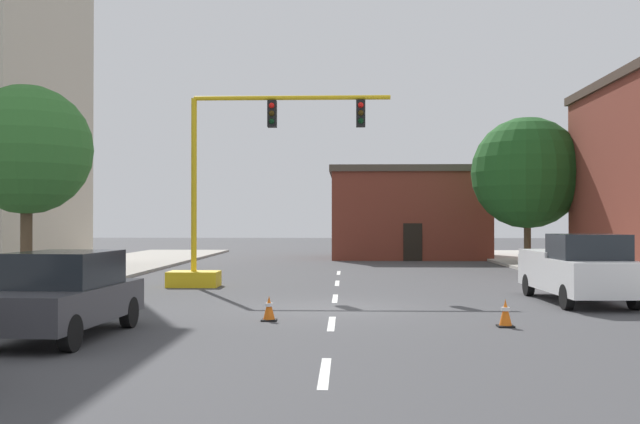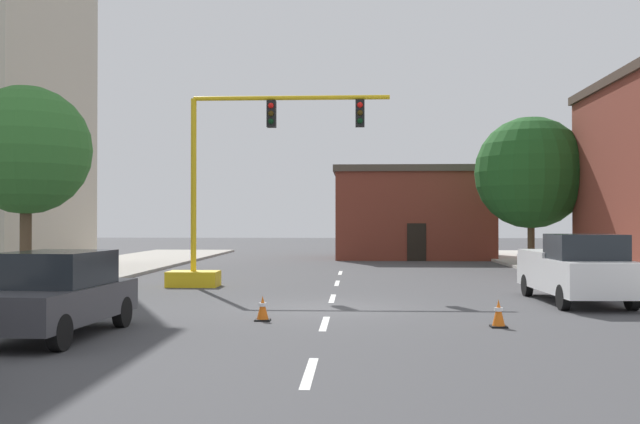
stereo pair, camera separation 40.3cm
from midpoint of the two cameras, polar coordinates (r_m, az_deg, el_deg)
ground_plane at (r=20.27m, az=0.48°, el=-7.37°), size 160.00×160.00×0.00m
sidewalk_left at (r=30.68m, az=-21.23°, el=-4.90°), size 6.00×56.00×0.14m
lane_stripe_seg_1 at (r=11.87m, az=-0.63°, el=-12.16°), size 0.16×2.40×0.01m
lane_stripe_seg_2 at (r=17.29m, az=0.22°, el=-8.52°), size 0.16×2.40×0.01m
lane_stripe_seg_3 at (r=22.75m, az=0.65°, el=-6.62°), size 0.16×2.40×0.01m
lane_stripe_seg_4 at (r=28.22m, az=0.91°, el=-5.46°), size 0.16×2.40×0.01m
lane_stripe_seg_5 at (r=33.71m, az=1.09°, el=-4.67°), size 0.16×2.40×0.01m
building_brick_center at (r=47.29m, az=6.47°, el=-0.08°), size 9.75×7.39×5.64m
traffic_signal_gantry at (r=26.89m, az=-8.04°, el=-1.06°), size 7.93×1.20×6.83m
tree_left_near at (r=25.16m, az=-21.93°, el=4.41°), size 4.05×4.05×6.61m
tree_right_far at (r=40.25m, az=15.28°, el=2.91°), size 5.80×5.80×7.75m
pickup_truck_white at (r=22.75m, az=18.63°, el=-4.13°), size 2.17×5.46×1.99m
sedan_dark_gray_near_left at (r=16.08m, az=-19.68°, el=-5.91°), size 2.11×4.60×1.74m
traffic_cone_roadside_a at (r=17.78m, az=-4.57°, el=-7.37°), size 0.36×0.36×0.59m
traffic_cone_roadside_b at (r=17.18m, az=13.33°, el=-7.55°), size 0.36×0.36×0.62m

